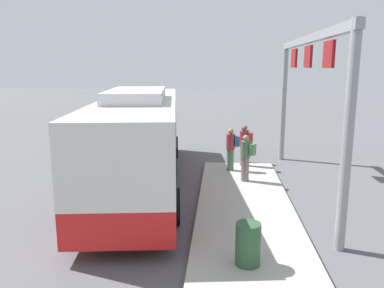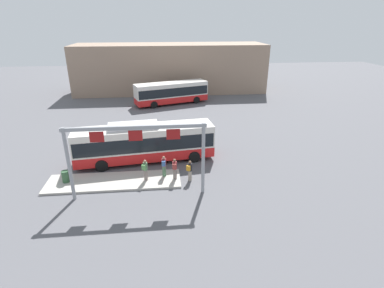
% 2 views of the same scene
% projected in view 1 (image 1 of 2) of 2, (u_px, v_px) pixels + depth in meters
% --- Properties ---
extents(ground_plane, '(120.00, 120.00, 0.00)m').
position_uv_depth(ground_plane, '(142.00, 184.00, 13.89)').
color(ground_plane, '#56565B').
extents(platform_curb, '(10.00, 2.80, 0.16)m').
position_uv_depth(platform_curb, '(245.00, 207.00, 11.40)').
color(platform_curb, '#B2ADA3').
rests_on(platform_curb, ground).
extents(bus_main, '(11.93, 3.89, 3.46)m').
position_uv_depth(bus_main, '(140.00, 135.00, 13.52)').
color(bus_main, red).
rests_on(bus_main, ground).
extents(person_boarding, '(0.54, 0.61, 1.67)m').
position_uv_depth(person_boarding, '(245.00, 143.00, 16.81)').
color(person_boarding, gray).
rests_on(person_boarding, ground).
extents(person_waiting_near, '(0.36, 0.54, 1.67)m').
position_uv_depth(person_waiting_near, '(231.00, 148.00, 14.95)').
color(person_waiting_near, '#476B4C').
rests_on(person_waiting_near, platform_curb).
extents(person_waiting_mid, '(0.38, 0.56, 1.67)m').
position_uv_depth(person_waiting_mid, '(244.00, 144.00, 15.68)').
color(person_waiting_mid, slate).
rests_on(person_waiting_mid, platform_curb).
extents(person_waiting_far, '(0.49, 0.60, 1.67)m').
position_uv_depth(person_waiting_far, '(246.00, 157.00, 13.54)').
color(person_waiting_far, slate).
rests_on(person_waiting_far, platform_curb).
extents(platform_sign_gantry, '(9.29, 0.24, 5.20)m').
position_uv_depth(platform_sign_gantry, '(307.00, 80.00, 12.52)').
color(platform_sign_gantry, gray).
rests_on(platform_sign_gantry, ground).
extents(trash_bin, '(0.52, 0.52, 0.90)m').
position_uv_depth(trash_bin, '(248.00, 244.00, 7.84)').
color(trash_bin, '#2D5133').
rests_on(trash_bin, platform_curb).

